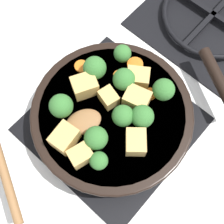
# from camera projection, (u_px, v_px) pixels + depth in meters

# --- Properties ---
(ground_plane) EXTENTS (2.40, 2.40, 0.00)m
(ground_plane) POSITION_uv_depth(u_px,v_px,m) (112.00, 125.00, 0.66)
(ground_plane) COLOR white
(front_burner_grate) EXTENTS (0.31, 0.31, 0.03)m
(front_burner_grate) POSITION_uv_depth(u_px,v_px,m) (112.00, 123.00, 0.65)
(front_burner_grate) COLOR black
(front_burner_grate) RESTS_ON ground_plane
(rear_burner_grate) EXTENTS (0.31, 0.31, 0.03)m
(rear_burner_grate) POSITION_uv_depth(u_px,v_px,m) (212.00, 17.00, 0.75)
(rear_burner_grate) COLOR black
(rear_burner_grate) RESTS_ON ground_plane
(skillet_pan) EXTENTS (0.34, 0.40, 0.05)m
(skillet_pan) POSITION_uv_depth(u_px,v_px,m) (113.00, 115.00, 0.61)
(skillet_pan) COLOR black
(skillet_pan) RESTS_ON front_burner_grate
(wooden_spoon) EXTENTS (0.24, 0.25, 0.02)m
(wooden_spoon) POSITION_uv_depth(u_px,v_px,m) (35.00, 141.00, 0.56)
(wooden_spoon) COLOR olive
(wooden_spoon) RESTS_ON skillet_pan
(tofu_cube_center_large) EXTENTS (0.05, 0.05, 0.04)m
(tofu_cube_center_large) POSITION_uv_depth(u_px,v_px,m) (137.00, 99.00, 0.58)
(tofu_cube_center_large) COLOR tan
(tofu_cube_center_large) RESTS_ON skillet_pan
(tofu_cube_near_handle) EXTENTS (0.05, 0.06, 0.04)m
(tofu_cube_near_handle) POSITION_uv_depth(u_px,v_px,m) (84.00, 87.00, 0.59)
(tofu_cube_near_handle) COLOR tan
(tofu_cube_near_handle) RESTS_ON skillet_pan
(tofu_cube_east_chunk) EXTENTS (0.06, 0.05, 0.03)m
(tofu_cube_east_chunk) POSITION_uv_depth(u_px,v_px,m) (138.00, 78.00, 0.60)
(tofu_cube_east_chunk) COLOR tan
(tofu_cube_east_chunk) RESTS_ON skillet_pan
(tofu_cube_west_chunk) EXTENTS (0.04, 0.04, 0.03)m
(tofu_cube_west_chunk) POSITION_uv_depth(u_px,v_px,m) (109.00, 98.00, 0.59)
(tofu_cube_west_chunk) COLOR tan
(tofu_cube_west_chunk) RESTS_ON skillet_pan
(tofu_cube_back_piece) EXTENTS (0.04, 0.05, 0.04)m
(tofu_cube_back_piece) POSITION_uv_depth(u_px,v_px,m) (65.00, 138.00, 0.55)
(tofu_cube_back_piece) COLOR tan
(tofu_cube_back_piece) RESTS_ON skillet_pan
(tofu_cube_front_piece) EXTENTS (0.06, 0.06, 0.04)m
(tofu_cube_front_piece) POSITION_uv_depth(u_px,v_px,m) (136.00, 142.00, 0.55)
(tofu_cube_front_piece) COLOR tan
(tofu_cube_front_piece) RESTS_ON skillet_pan
(tofu_cube_mid_small) EXTENTS (0.04, 0.05, 0.03)m
(tofu_cube_mid_small) POSITION_uv_depth(u_px,v_px,m) (81.00, 155.00, 0.55)
(tofu_cube_mid_small) COLOR tan
(tofu_cube_mid_small) RESTS_ON skillet_pan
(broccoli_floret_near_spoon) EXTENTS (0.04, 0.04, 0.05)m
(broccoli_floret_near_spoon) POSITION_uv_depth(u_px,v_px,m) (142.00, 117.00, 0.56)
(broccoli_floret_near_spoon) COLOR #709956
(broccoli_floret_near_spoon) RESTS_ON skillet_pan
(broccoli_floret_center_top) EXTENTS (0.04, 0.04, 0.05)m
(broccoli_floret_center_top) POSITION_uv_depth(u_px,v_px,m) (164.00, 90.00, 0.58)
(broccoli_floret_center_top) COLOR #709956
(broccoli_floret_center_top) RESTS_ON skillet_pan
(broccoli_floret_east_rim) EXTENTS (0.04, 0.04, 0.05)m
(broccoli_floret_east_rim) POSITION_uv_depth(u_px,v_px,m) (61.00, 106.00, 0.57)
(broccoli_floret_east_rim) COLOR #709956
(broccoli_floret_east_rim) RESTS_ON skillet_pan
(broccoli_floret_west_rim) EXTENTS (0.04, 0.04, 0.05)m
(broccoli_floret_west_rim) POSITION_uv_depth(u_px,v_px,m) (96.00, 138.00, 0.55)
(broccoli_floret_west_rim) COLOR #709956
(broccoli_floret_west_rim) RESTS_ON skillet_pan
(broccoli_floret_north_edge) EXTENTS (0.04, 0.04, 0.05)m
(broccoli_floret_north_edge) POSITION_uv_depth(u_px,v_px,m) (124.00, 80.00, 0.59)
(broccoli_floret_north_edge) COLOR #709956
(broccoli_floret_north_edge) RESTS_ON skillet_pan
(broccoli_floret_south_cluster) EXTENTS (0.04, 0.04, 0.05)m
(broccoli_floret_south_cluster) POSITION_uv_depth(u_px,v_px,m) (121.00, 118.00, 0.56)
(broccoli_floret_south_cluster) COLOR #709956
(broccoli_floret_south_cluster) RESTS_ON skillet_pan
(broccoli_floret_mid_floret) EXTENTS (0.05, 0.05, 0.05)m
(broccoli_floret_mid_floret) POSITION_uv_depth(u_px,v_px,m) (95.00, 68.00, 0.59)
(broccoli_floret_mid_floret) COLOR #709956
(broccoli_floret_mid_floret) RESTS_ON skillet_pan
(broccoli_floret_small_inner) EXTENTS (0.03, 0.03, 0.04)m
(broccoli_floret_small_inner) POSITION_uv_depth(u_px,v_px,m) (99.00, 161.00, 0.54)
(broccoli_floret_small_inner) COLOR #709956
(broccoli_floret_small_inner) RESTS_ON skillet_pan
(broccoli_floret_tall_stem) EXTENTS (0.03, 0.03, 0.04)m
(broccoli_floret_tall_stem) POSITION_uv_depth(u_px,v_px,m) (122.00, 54.00, 0.61)
(broccoli_floret_tall_stem) COLOR #709956
(broccoli_floret_tall_stem) RESTS_ON skillet_pan
(carrot_slice_orange_thin) EXTENTS (0.03, 0.03, 0.01)m
(carrot_slice_orange_thin) POSITION_uv_depth(u_px,v_px,m) (81.00, 66.00, 0.62)
(carrot_slice_orange_thin) COLOR orange
(carrot_slice_orange_thin) RESTS_ON skillet_pan
(carrot_slice_near_center) EXTENTS (0.02, 0.02, 0.01)m
(carrot_slice_near_center) POSITION_uv_depth(u_px,v_px,m) (119.00, 76.00, 0.62)
(carrot_slice_near_center) COLOR orange
(carrot_slice_near_center) RESTS_ON skillet_pan
(carrot_slice_edge_slice) EXTENTS (0.03, 0.03, 0.01)m
(carrot_slice_edge_slice) POSITION_uv_depth(u_px,v_px,m) (150.00, 94.00, 0.60)
(carrot_slice_edge_slice) COLOR orange
(carrot_slice_edge_slice) RESTS_ON skillet_pan
(carrot_slice_under_broccoli) EXTENTS (0.03, 0.03, 0.01)m
(carrot_slice_under_broccoli) POSITION_uv_depth(u_px,v_px,m) (135.00, 64.00, 0.63)
(carrot_slice_under_broccoli) COLOR orange
(carrot_slice_under_broccoli) RESTS_ON skillet_pan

